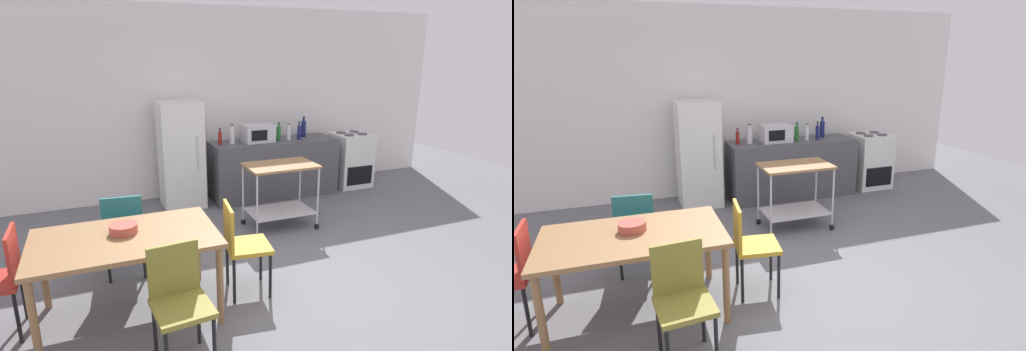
# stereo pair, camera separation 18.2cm
# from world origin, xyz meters

# --- Properties ---
(ground_plane) EXTENTS (12.00, 12.00, 0.00)m
(ground_plane) POSITION_xyz_m (0.00, 0.00, 0.00)
(ground_plane) COLOR slate
(back_wall) EXTENTS (8.40, 0.12, 2.90)m
(back_wall) POSITION_xyz_m (0.00, 3.20, 1.45)
(back_wall) COLOR white
(back_wall) RESTS_ON ground_plane
(kitchen_counter) EXTENTS (2.00, 0.64, 0.90)m
(kitchen_counter) POSITION_xyz_m (0.90, 2.60, 0.45)
(kitchen_counter) COLOR #4C4C51
(kitchen_counter) RESTS_ON ground_plane
(dining_table) EXTENTS (1.50, 0.90, 0.75)m
(dining_table) POSITION_xyz_m (-1.57, 0.10, 0.67)
(dining_table) COLOR olive
(dining_table) RESTS_ON ground_plane
(chair_red) EXTENTS (0.40, 0.40, 0.89)m
(chair_red) POSITION_xyz_m (-2.52, 0.22, 0.52)
(chair_red) COLOR #B72D23
(chair_red) RESTS_ON ground_plane
(chair_olive) EXTENTS (0.43, 0.43, 0.89)m
(chair_olive) POSITION_xyz_m (-1.27, -0.60, 0.52)
(chair_olive) COLOR olive
(chair_olive) RESTS_ON ground_plane
(chair_mustard) EXTENTS (0.45, 0.45, 0.89)m
(chair_mustard) POSITION_xyz_m (-0.55, 0.10, 0.52)
(chair_mustard) COLOR gold
(chair_mustard) RESTS_ON ground_plane
(chair_teal) EXTENTS (0.44, 0.44, 0.89)m
(chair_teal) POSITION_xyz_m (-1.53, 0.82, 0.52)
(chair_teal) COLOR #1E666B
(chair_teal) RESTS_ON ground_plane
(stove_oven) EXTENTS (0.60, 0.61, 0.92)m
(stove_oven) POSITION_xyz_m (2.35, 2.62, 0.45)
(stove_oven) COLOR white
(stove_oven) RESTS_ON ground_plane
(refrigerator) EXTENTS (0.60, 0.63, 1.55)m
(refrigerator) POSITION_xyz_m (-0.55, 2.70, 0.78)
(refrigerator) COLOR white
(refrigerator) RESTS_ON ground_plane
(kitchen_cart) EXTENTS (0.91, 0.57, 0.85)m
(kitchen_cart) POSITION_xyz_m (0.45, 1.39, 0.57)
(kitchen_cart) COLOR olive
(kitchen_cart) RESTS_ON ground_plane
(bottle_sesame_oil) EXTENTS (0.06, 0.06, 0.24)m
(bottle_sesame_oil) POSITION_xyz_m (0.03, 2.62, 1.00)
(bottle_sesame_oil) COLOR maroon
(bottle_sesame_oil) RESTS_ON kitchen_counter
(bottle_vinegar) EXTENTS (0.08, 0.08, 0.29)m
(bottle_vinegar) POSITION_xyz_m (0.21, 2.60, 1.02)
(bottle_vinegar) COLOR silver
(bottle_vinegar) RESTS_ON kitchen_counter
(microwave) EXTENTS (0.46, 0.35, 0.26)m
(microwave) POSITION_xyz_m (0.63, 2.60, 1.03)
(microwave) COLOR silver
(microwave) RESTS_ON kitchen_counter
(bottle_hot_sauce) EXTENTS (0.07, 0.07, 0.29)m
(bottle_hot_sauce) POSITION_xyz_m (0.96, 2.55, 1.02)
(bottle_hot_sauce) COLOR #1E6628
(bottle_hot_sauce) RESTS_ON kitchen_counter
(bottle_olive_oil) EXTENTS (0.07, 0.07, 0.26)m
(bottle_olive_oil) POSITION_xyz_m (1.13, 2.55, 1.01)
(bottle_olive_oil) COLOR silver
(bottle_olive_oil) RESTS_ON kitchen_counter
(bottle_soy_sauce) EXTENTS (0.06, 0.06, 0.29)m
(bottle_soy_sauce) POSITION_xyz_m (1.29, 2.52, 1.02)
(bottle_soy_sauce) COLOR navy
(bottle_soy_sauce) RESTS_ON kitchen_counter
(bottle_wine) EXTENTS (0.08, 0.08, 0.33)m
(bottle_wine) POSITION_xyz_m (1.47, 2.70, 1.04)
(bottle_wine) COLOR navy
(bottle_wine) RESTS_ON kitchen_counter
(fruit_bowl) EXTENTS (0.23, 0.23, 0.08)m
(fruit_bowl) POSITION_xyz_m (-1.57, 0.17, 0.79)
(fruit_bowl) COLOR #B24C3F
(fruit_bowl) RESTS_ON dining_table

